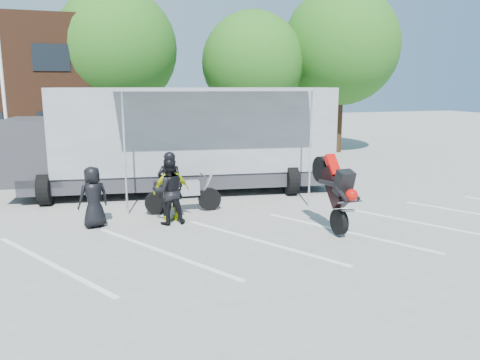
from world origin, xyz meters
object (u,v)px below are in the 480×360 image
tree_mid (253,63)px  transporter_truck (183,192)px  stunt_bike_rider (324,228)px  spectator_leather_a (93,197)px  tree_right (341,47)px  spectator_leather_c (169,191)px  tree_left (116,49)px  flagpole (7,49)px  spectator_hivis (171,191)px  parked_motorcycle (184,212)px  spectator_leather_b (170,186)px

tree_mid → transporter_truck: size_ratio=0.66×
stunt_bike_rider → spectator_leather_a: 6.23m
tree_mid → tree_right: (5.00, -0.50, 0.93)m
spectator_leather_c → transporter_truck: bearing=-107.5°
tree_left → spectator_leather_c: size_ratio=4.70×
flagpole → tree_right: size_ratio=0.88×
spectator_leather_c → stunt_bike_rider: bearing=155.2°
tree_left → spectator_leather_a: size_ratio=5.20×
spectator_hivis → transporter_truck: bearing=-110.3°
flagpole → spectator_hivis: (4.71, -6.55, -4.18)m
spectator_hivis → tree_mid: bearing=-123.8°
tree_left → spectator_leather_a: tree_left is taller
flagpole → parked_motorcycle: (5.20, -5.76, -5.05)m
transporter_truck → flagpole: bearing=159.8°
stunt_bike_rider → spectator_hivis: spectator_hivis is taller
tree_left → stunt_bike_rider: tree_left is taller
stunt_bike_rider → flagpole: bearing=132.8°
flagpole → spectator_leather_c: flagpole is taller
parked_motorcycle → stunt_bike_rider: stunt_bike_rider is taller
flagpole → tree_right: 16.88m
tree_left → tree_mid: tree_left is taller
flagpole → tree_mid: flagpole is taller
spectator_hivis → parked_motorcycle: bearing=-126.0°
parked_motorcycle → stunt_bike_rider: (3.24, -2.78, 0.00)m
parked_motorcycle → tree_right: bearing=-45.8°
tree_left → spectator_leather_a: 13.46m
spectator_leather_c → spectator_leather_a: bearing=-10.1°
stunt_bike_rider → spectator_leather_c: 4.32m
tree_left → stunt_bike_rider: 16.12m
transporter_truck → parked_motorcycle: 2.78m
tree_mid → parked_motorcycle: 13.30m
flagpole → spectator_leather_a: size_ratio=4.82×
tree_mid → flagpole: bearing=-156.0°
transporter_truck → spectator_leather_a: 4.72m
spectator_leather_a → spectator_leather_c: spectator_leather_c is taller
tree_left → parked_motorcycle: bearing=-85.4°
spectator_leather_b → spectator_hivis: (0.01, -0.16, -0.11)m
flagpole → spectator_leather_a: flagpole is taller
spectator_leather_a → parked_motorcycle: bearing=175.7°
stunt_bike_rider → tree_right: bearing=57.2°
tree_mid → spectator_leather_c: bearing=-119.4°
tree_left → spectator_leather_a: bearing=-97.4°
stunt_bike_rider → spectator_leather_c: spectator_leather_c is taller
flagpole → transporter_truck: bearing=-27.9°
flagpole → parked_motorcycle: bearing=-47.9°
spectator_hivis → tree_left: bearing=-92.2°
stunt_bike_rider → spectator_hivis: bearing=150.2°
parked_motorcycle → spectator_leather_c: bearing=151.2°
spectator_leather_b → spectator_hivis: bearing=114.2°
spectator_leather_c → spectator_hivis: size_ratio=1.06×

